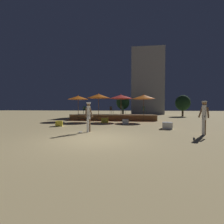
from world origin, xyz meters
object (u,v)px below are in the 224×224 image
bistro_chair_0 (123,109)px  background_tree_1 (183,103)px  cube_seat_1 (59,124)px  cube_seat_2 (167,125)px  cube_seat_0 (105,120)px  bistro_chair_3 (85,109)px  patio_umbrella_0 (121,97)px  bistro_chair_2 (111,109)px  cube_seat_3 (126,122)px  patio_umbrella_3 (99,96)px  person_1 (204,116)px  background_tree_0 (123,102)px  frisbee_disc (80,132)px  person_0 (89,115)px  patio_umbrella_1 (78,98)px  patio_umbrella_2 (144,97)px

bistro_chair_0 → background_tree_1: bearing=-87.9°
cube_seat_1 → cube_seat_2: 7.88m
cube_seat_0 → cube_seat_1: bearing=-132.1°
bistro_chair_0 → bistro_chair_3: bearing=41.6°
cube_seat_2 → bistro_chair_0: 7.43m
patio_umbrella_0 → bistro_chair_2: patio_umbrella_0 is taller
cube_seat_3 → background_tree_1: bearing=54.7°
patio_umbrella_3 → cube_seat_1: 5.66m
person_1 → bistro_chair_0: bearing=-108.4°
patio_umbrella_3 → bistro_chair_0: 3.22m
cube_seat_3 → background_tree_0: 15.34m
cube_seat_2 → frisbee_disc: bearing=-158.1°
cube_seat_3 → person_0: size_ratio=0.31×
cube_seat_3 → person_1: bearing=-47.7°
bistro_chair_0 → frisbee_disc: (-1.98, -8.71, -1.19)m
bistro_chair_0 → person_0: bearing=129.8°
patio_umbrella_1 → background_tree_0: size_ratio=0.74×
person_0 → cube_seat_0: bearing=-163.0°
cube_seat_0 → frisbee_disc: 5.84m
bistro_chair_2 → background_tree_0: background_tree_0 is taller
patio_umbrella_2 → background_tree_1: 12.09m
cube_seat_2 → cube_seat_0: bearing=143.0°
cube_seat_2 → cube_seat_3: bearing=138.7°
bistro_chair_2 → frisbee_disc: 9.78m
person_1 → background_tree_1: 17.62m
patio_umbrella_1 → person_1: (9.49, -7.53, -1.49)m
person_1 → bistro_chair_0: (-4.66, 8.68, 0.20)m
patio_umbrella_2 → bistro_chair_3: size_ratio=3.10×
patio_umbrella_3 → bistro_chair_3: (-2.22, 2.19, -1.42)m
patio_umbrella_3 → frisbee_disc: bearing=-86.1°
patio_umbrella_2 → bistro_chair_3: 7.35m
patio_umbrella_3 → cube_seat_2: 8.07m
cube_seat_0 → bistro_chair_3: (-3.13, 3.58, 0.98)m
patio_umbrella_2 → cube_seat_1: patio_umbrella_2 is taller
cube_seat_0 → frisbee_disc: size_ratio=3.06×
patio_umbrella_1 → bistro_chair_2: 4.21m
cube_seat_3 → bistro_chair_2: size_ratio=0.60×
cube_seat_2 → frisbee_disc: cube_seat_2 is taller
background_tree_0 → patio_umbrella_2: bearing=-77.7°
cube_seat_0 → bistro_chair_0: size_ratio=0.79×
frisbee_disc → patio_umbrella_0: bearing=75.8°
cube_seat_2 → person_1: 2.62m
cube_seat_1 → frisbee_disc: cube_seat_1 is taller
cube_seat_2 → bistro_chair_3: size_ratio=0.81×
person_0 → background_tree_1: (10.73, 16.85, 1.18)m
cube_seat_1 → patio_umbrella_0: bearing=47.5°
cube_seat_2 → person_0: person_0 is taller
cube_seat_0 → bistro_chair_0: (1.57, 2.88, 0.98)m
patio_umbrella_0 → bistro_chair_3: bearing=155.8°
patio_umbrella_1 → background_tree_1: bearing=34.0°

